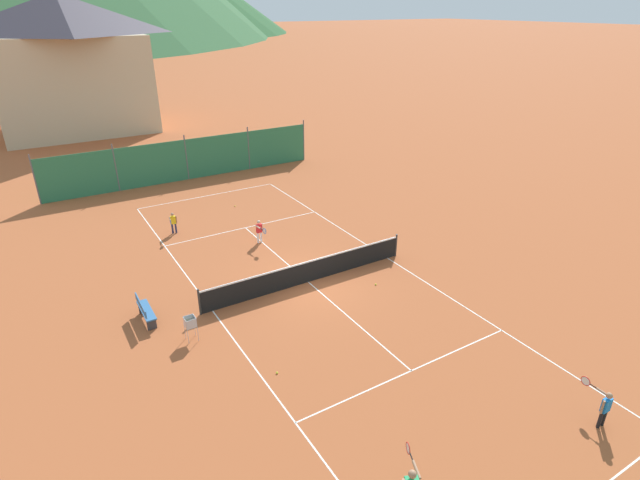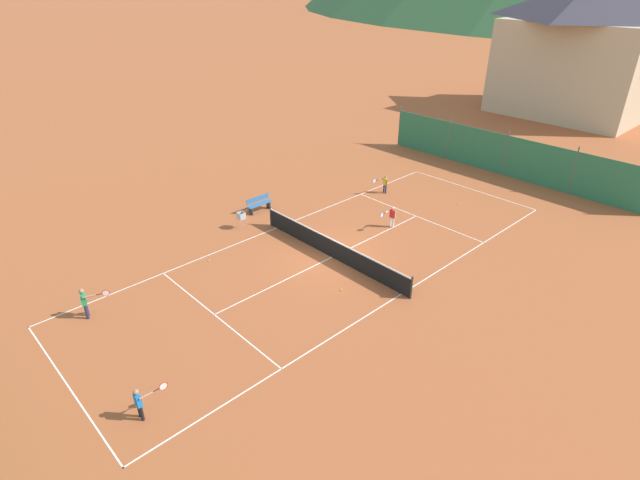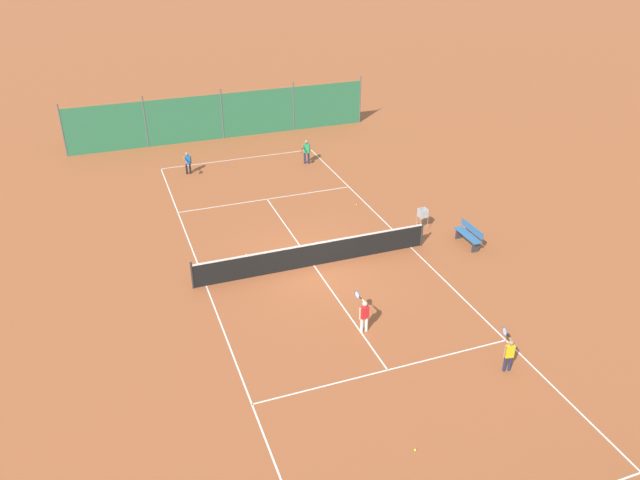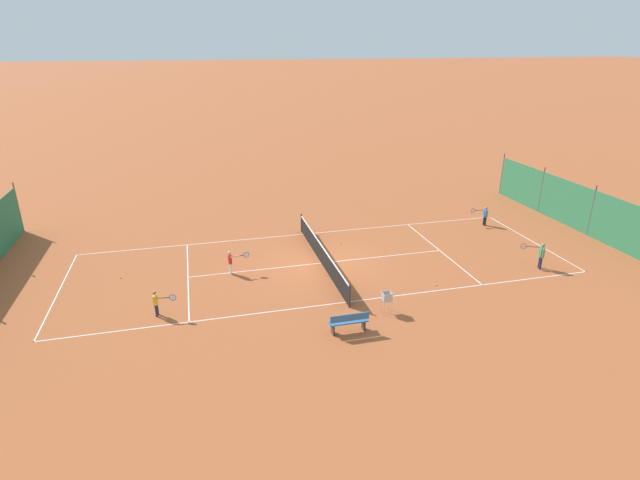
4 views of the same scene
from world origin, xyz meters
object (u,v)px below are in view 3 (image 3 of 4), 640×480
object	(u,v)px
player_near_service	(364,313)
tennis_ball_mid_court	(415,450)
player_near_baseline	(306,150)
tennis_ball_alley_left	(246,255)
player_far_baseline	(509,352)
tennis_ball_by_net_right	(357,205)
ball_hopper	(423,214)
courtside_bench	(469,235)
tennis_net	(314,254)
player_far_service	(188,162)

from	to	relation	value
player_near_service	tennis_ball_mid_court	distance (m)	5.13
player_near_baseline	tennis_ball_alley_left	distance (m)	9.96
player_far_baseline	tennis_ball_alley_left	world-z (taller)	player_far_baseline
tennis_ball_by_net_right	ball_hopper	xyz separation A→B (m)	(-1.68, 3.05, 0.62)
tennis_ball_alley_left	courtside_bench	world-z (taller)	courtside_bench
player_near_baseline	ball_hopper	bearing A→B (deg)	103.79
tennis_ball_by_net_right	player_near_service	bearing A→B (deg)	68.07
player_far_baseline	tennis_ball_mid_court	size ratio (longest dim) A/B	16.45
player_far_baseline	tennis_ball_alley_left	distance (m)	10.73
tennis_net	tennis_ball_alley_left	world-z (taller)	tennis_net
player_near_baseline	ball_hopper	world-z (taller)	player_near_baseline
player_near_service	ball_hopper	xyz separation A→B (m)	(-5.20, -5.69, -0.02)
player_near_baseline	courtside_bench	bearing A→B (deg)	106.66
tennis_ball_alley_left	tennis_ball_by_net_right	bearing A→B (deg)	-155.03
player_far_baseline	ball_hopper	xyz separation A→B (m)	(-2.03, -8.86, 0.02)
player_far_service	player_far_baseline	size ratio (longest dim) A/B	1.06
player_near_baseline	tennis_ball_mid_court	bearing A→B (deg)	78.72
tennis_ball_mid_court	ball_hopper	bearing A→B (deg)	-119.22
player_far_baseline	player_near_baseline	bearing A→B (deg)	-89.66
player_far_baseline	player_near_baseline	distance (m)	17.54
player_near_baseline	courtside_bench	xyz separation A→B (m)	(-3.17, 10.58, -0.30)
tennis_ball_alley_left	player_near_baseline	bearing A→B (deg)	-122.86
player_near_service	ball_hopper	world-z (taller)	player_near_service
ball_hopper	tennis_ball_mid_court	bearing A→B (deg)	60.78
player_far_baseline	tennis_ball_by_net_right	size ratio (longest dim) A/B	16.45
player_far_baseline	tennis_ball_mid_court	bearing A→B (deg)	25.01
tennis_net	ball_hopper	bearing A→B (deg)	-166.20
player_near_baseline	ball_hopper	size ratio (longest dim) A/B	1.46
ball_hopper	tennis_ball_by_net_right	bearing A→B (deg)	-61.13
player_far_baseline	tennis_ball_by_net_right	world-z (taller)	player_far_baseline
player_near_baseline	ball_hopper	xyz separation A→B (m)	(-2.13, 8.68, -0.10)
player_far_service	tennis_ball_mid_court	xyz separation A→B (m)	(-2.19, 20.12, -0.64)
tennis_ball_mid_court	player_far_baseline	bearing A→B (deg)	-154.99
player_near_baseline	player_far_baseline	bearing A→B (deg)	90.34
tennis_net	player_far_baseline	bearing A→B (deg)	113.46
tennis_ball_by_net_right	tennis_ball_mid_court	world-z (taller)	same
player_near_baseline	courtside_bench	distance (m)	11.05
player_far_service	courtside_bench	distance (m)	14.59
player_near_baseline	tennis_ball_by_net_right	distance (m)	5.69
ball_hopper	player_far_baseline	bearing A→B (deg)	77.13
player_far_service	player_near_baseline	world-z (taller)	player_near_baseline
player_near_baseline	tennis_ball_mid_court	world-z (taller)	player_near_baseline
tennis_net	tennis_ball_by_net_right	xyz separation A→B (m)	(-3.62, -4.35, -0.47)
player_near_service	tennis_ball_alley_left	size ratio (longest dim) A/B	17.41
ball_hopper	courtside_bench	world-z (taller)	ball_hopper
player_far_baseline	player_near_service	bearing A→B (deg)	-45.04
player_far_service	tennis_ball_by_net_right	bearing A→B (deg)	135.67
player_near_service	tennis_ball_by_net_right	size ratio (longest dim) A/B	17.41
tennis_ball_mid_court	tennis_net	bearing A→B (deg)	-94.19
tennis_net	tennis_ball_mid_court	world-z (taller)	tennis_net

